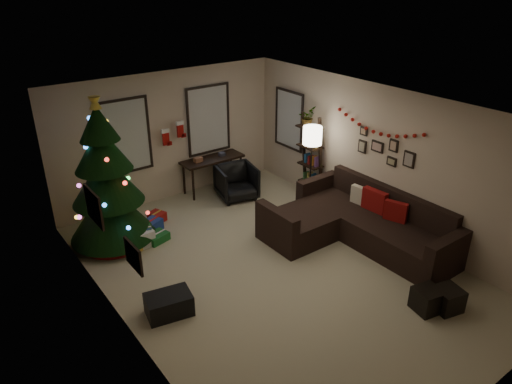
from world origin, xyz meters
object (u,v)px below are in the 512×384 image
Objects in this scene: christmas_tree at (107,184)px; sofa at (356,224)px; bookshelf at (311,159)px; desk_chair at (237,182)px; desk at (212,162)px.

christmas_tree is 4.47m from sofa.
desk_chair is at bearing 142.84° from bookshelf.
bookshelf reaches higher than desk_chair.
desk is at bearing 105.43° from sofa.
desk_chair is (-0.75, 2.74, 0.06)m from sofa.
bookshelf is (0.50, 1.79, 0.59)m from sofa.
desk is 0.74m from desk_chair.
sofa reaches higher than desk.
sofa reaches higher than desk_chair.
christmas_tree is 1.98× the size of desk.
christmas_tree is 3.75× the size of desk_chair.
desk is 2.16m from bookshelf.
sofa is at bearing -105.71° from bookshelf.
desk_chair is (2.83, 0.19, -0.78)m from christmas_tree.
bookshelf is at bearing 74.29° from sofa.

